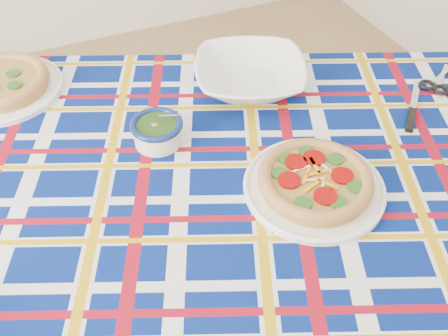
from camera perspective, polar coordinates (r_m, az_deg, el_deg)
name	(u,v)px	position (r m, az deg, el deg)	size (l,w,h in m)	color
floor	(156,307)	(1.95, -7.83, -15.42)	(4.00, 4.00, 0.00)	#94744C
dining_table	(219,205)	(1.24, -0.53, -4.26)	(2.03, 1.68, 0.82)	brown
tablecloth	(219,198)	(1.22, -0.54, -3.43)	(1.78, 1.13, 0.12)	navy
main_focaccia_plate	(315,180)	(1.16, 10.39, -1.35)	(0.34, 0.34, 0.07)	#A6833B
pesto_bowl	(157,130)	(1.27, -7.65, 4.34)	(0.13, 0.13, 0.08)	#17350E
serving_bowl	(250,75)	(1.45, 2.98, 10.53)	(0.32, 0.32, 0.08)	white
second_focaccia_plate	(0,82)	(1.57, -24.22, 8.94)	(0.35, 0.35, 0.06)	#A6833B
table_knife	(415,97)	(1.52, 20.99, 7.61)	(0.25, 0.02, 0.01)	silver
kitchen_scissors	(443,75)	(1.64, 23.75, 9.75)	(0.20, 0.09, 0.02)	silver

